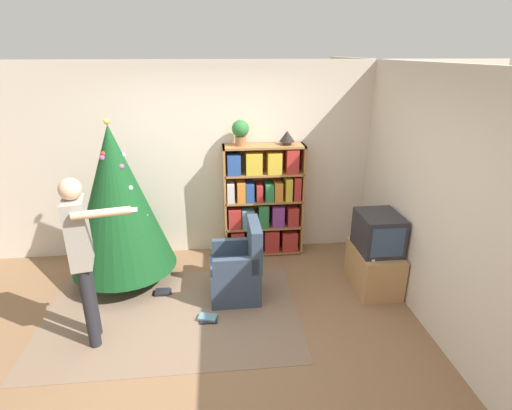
# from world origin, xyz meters

# --- Properties ---
(ground_plane) EXTENTS (14.00, 14.00, 0.00)m
(ground_plane) POSITION_xyz_m (0.00, 0.00, 0.00)
(ground_plane) COLOR #846042
(wall_back) EXTENTS (8.00, 0.10, 2.60)m
(wall_back) POSITION_xyz_m (0.00, 1.88, 1.30)
(wall_back) COLOR beige
(wall_back) RESTS_ON ground_plane
(wall_right) EXTENTS (0.10, 8.00, 2.60)m
(wall_right) POSITION_xyz_m (2.23, 0.00, 1.30)
(wall_right) COLOR beige
(wall_right) RESTS_ON ground_plane
(area_rug) EXTENTS (2.75, 1.76, 0.01)m
(area_rug) POSITION_xyz_m (-0.47, 0.29, 0.00)
(area_rug) COLOR #7F6651
(area_rug) RESTS_ON ground_plane
(bookshelf) EXTENTS (1.08, 0.30, 1.55)m
(bookshelf) POSITION_xyz_m (0.70, 1.65, 0.75)
(bookshelf) COLOR #A8703D
(bookshelf) RESTS_ON ground_plane
(tv_stand) EXTENTS (0.48, 0.74, 0.51)m
(tv_stand) POSITION_xyz_m (1.92, 0.61, 0.26)
(tv_stand) COLOR tan
(tv_stand) RESTS_ON ground_plane
(television) EXTENTS (0.46, 0.55, 0.45)m
(television) POSITION_xyz_m (1.92, 0.61, 0.73)
(television) COLOR #28282D
(television) RESTS_ON tv_stand
(game_remote) EXTENTS (0.04, 0.12, 0.02)m
(game_remote) POSITION_xyz_m (1.77, 0.39, 0.52)
(game_remote) COLOR white
(game_remote) RESTS_ON tv_stand
(christmas_tree) EXTENTS (1.24, 1.24, 2.02)m
(christmas_tree) POSITION_xyz_m (-1.08, 1.07, 1.08)
(christmas_tree) COLOR #4C3323
(christmas_tree) RESTS_ON ground_plane
(armchair) EXTENTS (0.57, 0.56, 0.92)m
(armchair) POSITION_xyz_m (0.28, 0.60, 0.32)
(armchair) COLOR #334256
(armchair) RESTS_ON ground_plane
(standing_person) EXTENTS (0.69, 0.46, 1.69)m
(standing_person) POSITION_xyz_m (-1.18, -0.02, 1.00)
(standing_person) COLOR #232328
(standing_person) RESTS_ON ground_plane
(potted_plant) EXTENTS (0.22, 0.22, 0.33)m
(potted_plant) POSITION_xyz_m (0.40, 1.66, 1.74)
(potted_plant) COLOR #935B38
(potted_plant) RESTS_ON bookshelf
(table_lamp) EXTENTS (0.20, 0.20, 0.18)m
(table_lamp) POSITION_xyz_m (1.00, 1.66, 1.66)
(table_lamp) COLOR #473828
(table_lamp) RESTS_ON bookshelf
(book_pile_near_tree) EXTENTS (0.22, 0.15, 0.05)m
(book_pile_near_tree) POSITION_xyz_m (-0.62, 0.72, 0.02)
(book_pile_near_tree) COLOR #232328
(book_pile_near_tree) RESTS_ON ground_plane
(book_pile_by_chair) EXTENTS (0.22, 0.17, 0.05)m
(book_pile_by_chair) POSITION_xyz_m (-0.07, 0.17, 0.02)
(book_pile_by_chair) COLOR #232328
(book_pile_by_chair) RESTS_ON ground_plane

